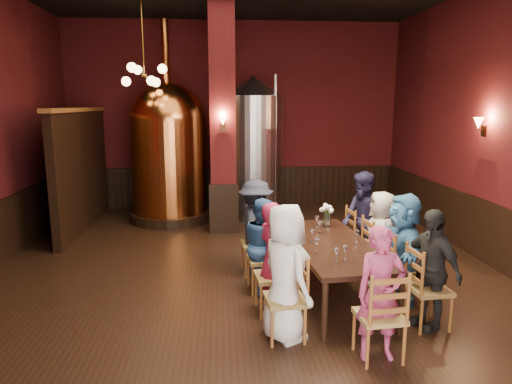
{
  "coord_description": "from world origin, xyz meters",
  "views": [
    {
      "loc": [
        -0.35,
        -6.31,
        2.55
      ],
      "look_at": [
        0.16,
        0.2,
        1.29
      ],
      "focal_mm": 32.0,
      "sensor_mm": 36.0,
      "label": 1
    }
  ],
  "objects": [
    {
      "name": "pendant_cluster",
      "position": [
        -1.8,
        2.9,
        3.1
      ],
      "size": [
        0.9,
        0.9,
        1.7
      ],
      "primitive_type": null,
      "color": "#A57226",
      "rests_on": "room"
    },
    {
      "name": "sconce_wall",
      "position": [
        3.9,
        0.8,
        2.2
      ],
      "size": [
        0.2,
        0.2,
        0.36
      ],
      "primitive_type": null,
      "rotation": [
        0.0,
        0.0,
        1.57
      ],
      "color": "black",
      "rests_on": "room"
    },
    {
      "name": "chair_4",
      "position": [
        2.02,
        -1.53,
        0.46
      ],
      "size": [
        0.5,
        0.5,
        0.92
      ],
      "primitive_type": null,
      "rotation": [
        0.0,
        0.0,
        1.66
      ],
      "color": "brown",
      "rests_on": "ground"
    },
    {
      "name": "person_0",
      "position": [
        0.33,
        -1.67,
        0.76
      ],
      "size": [
        0.74,
        0.87,
        1.52
      ],
      "primitive_type": "imported",
      "rotation": [
        0.0,
        0.0,
        1.99
      ],
      "color": "silver",
      "rests_on": "ground"
    },
    {
      "name": "chair_6",
      "position": [
        1.91,
        -0.2,
        0.46
      ],
      "size": [
        0.5,
        0.5,
        0.92
      ],
      "primitive_type": null,
      "rotation": [
        0.0,
        0.0,
        1.66
      ],
      "color": "brown",
      "rests_on": "ground"
    },
    {
      "name": "person_8",
      "position": [
        1.22,
        -2.15,
        0.69
      ],
      "size": [
        0.52,
        0.35,
        1.38
      ],
      "primitive_type": "imported",
      "rotation": [
        0.0,
        0.0,
        6.32
      ],
      "color": "#9A335B",
      "rests_on": "ground"
    },
    {
      "name": "chair_2",
      "position": [
        0.22,
        -0.35,
        0.46
      ],
      "size": [
        0.5,
        0.5,
        0.92
      ],
      "primitive_type": null,
      "rotation": [
        0.0,
        0.0,
        -1.49
      ],
      "color": "brown",
      "rests_on": "ground"
    },
    {
      "name": "steel_vessel",
      "position": [
        0.39,
        3.88,
        1.58
      ],
      "size": [
        1.35,
        1.35,
        3.16
      ],
      "rotation": [
        0.0,
        0.0,
        0.03
      ],
      "color": "#B2B2B7",
      "rests_on": "ground"
    },
    {
      "name": "chair_5",
      "position": [
        1.97,
        -0.86,
        0.46
      ],
      "size": [
        0.5,
        0.5,
        0.92
      ],
      "primitive_type": null,
      "rotation": [
        0.0,
        0.0,
        1.66
      ],
      "color": "brown",
      "rests_on": "ground"
    },
    {
      "name": "chair_0",
      "position": [
        0.33,
        -1.67,
        0.46
      ],
      "size": [
        0.5,
        0.5,
        0.92
      ],
      "primitive_type": null,
      "rotation": [
        0.0,
        0.0,
        -1.49
      ],
      "color": "brown",
      "rests_on": "ground"
    },
    {
      "name": "wine_glass_4",
      "position": [
        0.97,
        -1.37,
        0.83
      ],
      "size": [
        0.07,
        0.07,
        0.17
      ],
      "primitive_type": null,
      "color": "white",
      "rests_on": "dining_table"
    },
    {
      "name": "person_7",
      "position": [
        1.86,
        0.46,
        0.76
      ],
      "size": [
        0.52,
        0.8,
        1.53
      ],
      "primitive_type": "imported",
      "rotation": [
        0.0,
        0.0,
        4.93
      ],
      "color": "#1D1A35",
      "rests_on": "ground"
    },
    {
      "name": "sconce_column",
      "position": [
        -0.3,
        2.5,
        2.2
      ],
      "size": [
        0.2,
        0.2,
        0.36
      ],
      "primitive_type": null,
      "rotation": [
        0.0,
        0.0,
        3.14
      ],
      "color": "black",
      "rests_on": "column"
    },
    {
      "name": "chair_3",
      "position": [
        0.16,
        0.32,
        0.46
      ],
      "size": [
        0.5,
        0.5,
        0.92
      ],
      "primitive_type": null,
      "rotation": [
        0.0,
        0.0,
        -1.49
      ],
      "color": "brown",
      "rests_on": "ground"
    },
    {
      "name": "person_1",
      "position": [
        0.27,
        -1.01,
        0.7
      ],
      "size": [
        0.52,
        0.6,
        1.4
      ],
      "primitive_type": "imported",
      "rotation": [
        0.0,
        0.0,
        2.01
      ],
      "color": "maroon",
      "rests_on": "ground"
    },
    {
      "name": "chair_8",
      "position": [
        1.22,
        -2.15,
        0.46
      ],
      "size": [
        0.5,
        0.5,
        0.92
      ],
      "primitive_type": null,
      "rotation": [
        0.0,
        0.0,
        3.23
      ],
      "color": "brown",
      "rests_on": "ground"
    },
    {
      "name": "wainscot_right",
      "position": [
        3.96,
        0.0,
        0.5
      ],
      "size": [
        0.08,
        9.9,
        1.0
      ],
      "primitive_type": "cube",
      "color": "black",
      "rests_on": "ground"
    },
    {
      "name": "person_5",
      "position": [
        1.97,
        -0.86,
        0.73
      ],
      "size": [
        0.51,
        1.37,
        1.45
      ],
      "primitive_type": "imported",
      "rotation": [
        0.0,
        0.0,
        4.66
      ],
      "color": "teal",
      "rests_on": "ground"
    },
    {
      "name": "wine_glass_2",
      "position": [
        1.03,
        -0.18,
        0.83
      ],
      "size": [
        0.07,
        0.07,
        0.17
      ],
      "primitive_type": null,
      "color": "white",
      "rests_on": "dining_table"
    },
    {
      "name": "rose_vase",
      "position": [
        1.22,
        0.19,
        0.98
      ],
      "size": [
        0.21,
        0.21,
        0.35
      ],
      "color": "white",
      "rests_on": "dining_table"
    },
    {
      "name": "wine_glass_1",
      "position": [
        1.43,
        -0.65,
        0.83
      ],
      "size": [
        0.07,
        0.07,
        0.17
      ],
      "primitive_type": null,
      "color": "white",
      "rests_on": "dining_table"
    },
    {
      "name": "person_3",
      "position": [
        0.16,
        0.32,
        0.73
      ],
      "size": [
        0.56,
        0.95,
        1.45
      ],
      "primitive_type": "imported",
      "rotation": [
        0.0,
        0.0,
        1.55
      ],
      "color": "black",
      "rests_on": "ground"
    },
    {
      "name": "wine_glass_3",
      "position": [
        1.09,
        -1.3,
        0.83
      ],
      "size": [
        0.07,
        0.07,
        0.17
      ],
      "primitive_type": null,
      "color": "white",
      "rests_on": "dining_table"
    },
    {
      "name": "chair_7",
      "position": [
        1.86,
        0.46,
        0.46
      ],
      "size": [
        0.5,
        0.5,
        0.92
      ],
      "primitive_type": null,
      "rotation": [
        0.0,
        0.0,
        1.66
      ],
      "color": "brown",
      "rests_on": "ground"
    },
    {
      "name": "copper_kettle",
      "position": [
        -1.48,
        3.77,
        1.56
      ],
      "size": [
        1.92,
        1.92,
        4.29
      ],
      "rotation": [
        0.0,
        0.0,
        -0.21
      ],
      "color": "black",
      "rests_on": "ground"
    },
    {
      "name": "room",
      "position": [
        0.0,
        0.0,
        2.25
      ],
      "size": [
        10.0,
        10.02,
        4.5
      ],
      "color": "black",
      "rests_on": "ground"
    },
    {
      "name": "chair_1",
      "position": [
        0.27,
        -1.01,
        0.46
      ],
      "size": [
        0.5,
        0.5,
        0.92
      ],
      "primitive_type": null,
      "rotation": [
        0.0,
        0.0,
        -1.49
      ],
      "color": "brown",
      "rests_on": "ground"
    },
    {
      "name": "wainscot_back",
      "position": [
        0.0,
        4.96,
        0.5
      ],
      "size": [
        7.9,
        0.08,
        1.0
      ],
      "primitive_type": "cube",
      "color": "black",
      "rests_on": "ground"
    },
    {
      "name": "person_4",
      "position": [
        2.02,
        -1.53,
        0.7
      ],
      "size": [
        0.63,
        0.89,
        1.4
      ],
      "primitive_type": "imported",
      "rotation": [
        0.0,
        0.0,
        5.1
      ],
      "color": "black",
      "rests_on": "ground"
    },
    {
      "name": "wine_glass_6",
      "position": [
        0.81,
        -0.99,
        0.83
      ],
      "size": [
        0.07,
        0.07,
        0.17
      ],
      "primitive_type": null,
      "color": "white",
      "rests_on": "dining_table"
    },
    {
      "name": "partition",
      "position": [
        -3.2,
        3.2,
        1.2
      ],
      "size": [
        0.22,
        3.5,
        2.4
      ],
      "primitive_type": "cube",
      "color": "black",
      "rests_on": "ground"
    },
    {
      "name": "wine_glass_5",
      "position": [
        0.84,
        -0.57,
        0.83
      ],
      "size": [
        0.07,
        0.07,
        0.17
      ],
      "primitive_type": null,
      "color": "white",
      "rests_on": "dining_table"
    },
    {
      "name": "dining_table",
      "position": [
        1.09,
        -0.61,
        0.69
      ],
      "size": [
        1.2,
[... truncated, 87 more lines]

